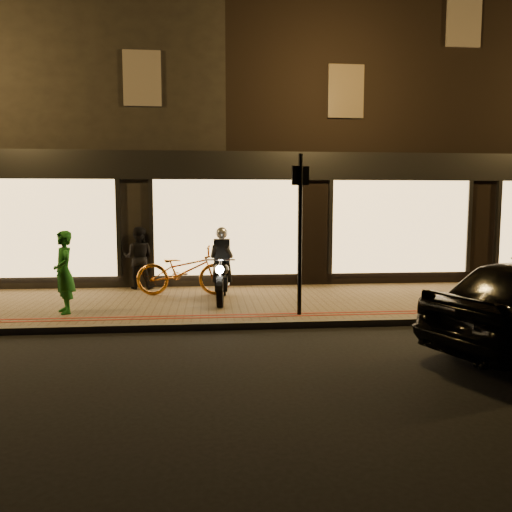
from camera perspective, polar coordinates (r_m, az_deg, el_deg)
The scene contains 10 objects.
ground at distance 8.87m, azimuth -2.40°, elevation -8.42°, with size 90.00×90.00×0.00m, color black.
sidewalk at distance 10.80m, azimuth -2.96°, elevation -5.47°, with size 50.00×4.00×0.12m, color brown.
kerb_stone at distance 8.90m, azimuth -2.42°, elevation -7.96°, with size 50.00×0.14×0.12m, color #59544C.
red_kerb_lines at distance 9.37m, azimuth -2.58°, elevation -6.85°, with size 50.00×0.26×0.01m.
building_row at distance 17.69m, azimuth -4.04°, elevation 12.61°, with size 48.00×10.11×8.50m.
motorcycle at distance 10.75m, azimuth -3.94°, elevation -1.89°, with size 0.60×1.94×1.59m.
sign_post at distance 9.33m, azimuth 5.05°, elevation 3.45°, with size 0.34×0.14×3.00m.
bicycle_gold at distance 11.54m, azimuth -8.26°, elevation -1.65°, with size 0.75×2.14×1.13m, color orange.
person_green at distance 10.16m, azimuth -21.10°, elevation -1.74°, with size 0.58×0.38×1.58m, color #1B6520.
person_dark at distance 12.57m, azimuth -13.27°, elevation -0.20°, with size 0.74×0.58×1.53m, color black.
Camera 1 is at (-0.44, -8.58, 2.21)m, focal length 35.00 mm.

